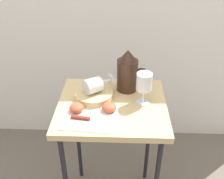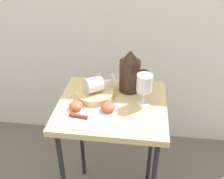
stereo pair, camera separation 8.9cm
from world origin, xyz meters
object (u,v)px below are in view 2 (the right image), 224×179
Objects in this scene: basket_tray at (95,94)px; wine_glass_upright at (144,85)px; wine_glass_tipped_near at (95,84)px; knife at (85,118)px; apple_half_right at (108,107)px; apple_half_left at (76,106)px; pitcher at (130,75)px; table at (112,118)px.

wine_glass_upright is at bearing -7.79° from basket_tray.
knife is (-0.01, -0.18, -0.06)m from wine_glass_tipped_near.
wine_glass_tipped_near is at bearing 126.68° from apple_half_right.
wine_glass_tipped_near is 0.14m from apple_half_left.
apple_half_right reaches higher than knife.
pitcher is 0.22m from apple_half_right.
table is 11.33× the size of apple_half_left.
wine_glass_upright is at bearing 30.05° from knife.
basket_tray is 0.20m from pitcher.
basket_tray is 0.05m from wine_glass_tipped_near.
pitcher is 0.32m from knife.
wine_glass_tipped_near reaches higher than basket_tray.
table is 4.03× the size of basket_tray.
wine_glass_upright reaches higher than basket_tray.
apple_half_left is at bearing -176.94° from apple_half_right.
apple_half_right is (-0.01, -0.06, 0.11)m from table.
pitcher is 1.38× the size of wine_glass_upright.
table is at bearing -174.66° from wine_glass_upright.
wine_glass_upright is 0.32m from apple_half_left.
wine_glass_tipped_near is at bearing 58.61° from apple_half_left.
wine_glass_tipped_near is 2.36× the size of apple_half_left.
wine_glass_tipped_near is at bearing 151.94° from table.
pitcher is 0.18m from wine_glass_tipped_near.
pitcher reaches higher than table.
table is 4.69× the size of wine_glass_upright.
apple_half_right is at bearing -113.19° from pitcher.
pitcher is 3.34× the size of apple_half_left.
wine_glass_upright reaches higher than apple_half_right.
wine_glass_upright is 0.24m from wine_glass_tipped_near.
basket_tray is 0.17m from knife.
apple_half_right is (0.15, 0.01, 0.00)m from apple_half_left.
knife is at bearing -93.64° from basket_tray.
basket_tray is 0.84× the size of pitcher.
pitcher is 1.41× the size of wine_glass_tipped_near.
pitcher is 3.34× the size of apple_half_right.
apple_half_left and apple_half_right have the same top height.
knife is at bearing -48.16° from apple_half_left.
apple_half_right is (0.08, -0.10, 0.00)m from basket_tray.
apple_half_left reaches higher than table.
wine_glass_upright is 0.19m from apple_half_right.
pitcher is 0.31m from apple_half_left.
pitcher is at bearing 66.81° from apple_half_right.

